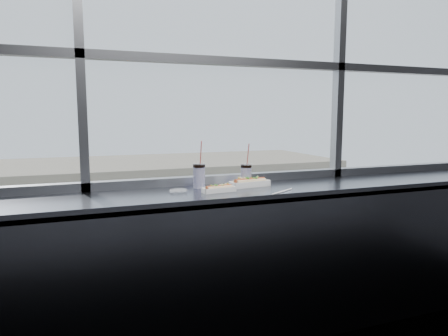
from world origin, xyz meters
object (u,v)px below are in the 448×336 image
object	(u,v)px
loose_straw	(282,191)
car_far_c	(239,269)
car_far_b	(136,284)
hotdog_tray_right	(250,183)
soda_cup_right	(246,174)
hotdog_tray_left	(219,189)
wrapper	(178,191)
tree_center	(105,243)
car_near_d	(267,321)
soda_cup_left	(199,174)
pedestrian_d	(219,250)
pedestrian_c	(156,265)
tree_right	(219,223)
car_near_e	(329,311)

from	to	relation	value
loose_straw	car_far_c	size ratio (longest dim) A/B	0.04
car_far_b	car_far_c	world-z (taller)	car_far_b
hotdog_tray_right	soda_cup_right	size ratio (longest dim) A/B	0.98
hotdog_tray_left	car_far_b	xyz separation A→B (m)	(2.55, 24.35, -11.08)
wrapper	tree_center	world-z (taller)	wrapper
car_near_d	soda_cup_left	bearing A→B (deg)	148.26
soda_cup_left	wrapper	bearing A→B (deg)	-145.90
soda_cup_left	car_far_c	distance (m)	28.57
car_near_d	tree_center	bearing A→B (deg)	29.93
hotdog_tray_left	pedestrian_d	world-z (taller)	hotdog_tray_left
car_far_b	car_far_c	size ratio (longest dim) A/B	1.03
soda_cup_right	pedestrian_c	world-z (taller)	soda_cup_right
car_far_c	tree_right	distance (m)	4.80
car_near_e	pedestrian_c	size ratio (longest dim) A/B	2.92
tree_right	loose_straw	bearing A→B (deg)	-108.82
soda_cup_left	loose_straw	bearing A→B (deg)	-36.11
hotdog_tray_right	pedestrian_d	xyz separation A→B (m)	(10.14, 28.97, -11.15)
pedestrian_c	tree_center	size ratio (longest dim) A/B	0.47
hotdog_tray_left	loose_straw	size ratio (longest dim) A/B	0.92
car_near_d	car_near_e	world-z (taller)	car_near_d
hotdog_tray_left	car_far_c	size ratio (longest dim) A/B	0.04
car_far_b	tree_right	distance (m)	8.94
car_near_d	car_near_e	size ratio (longest dim) A/B	1.18
car_near_d	tree_right	distance (m)	12.33
pedestrian_c	car_near_e	bearing A→B (deg)	126.96
loose_straw	pedestrian_d	distance (m)	32.85
hotdog_tray_right	hotdog_tray_left	bearing A→B (deg)	-163.75
soda_cup_left	pedestrian_c	world-z (taller)	soda_cup_left
car_far_b	pedestrian_c	distance (m)	3.55
hotdog_tray_left	tree_right	size ratio (longest dim) A/B	0.04
car_far_c	wrapper	bearing A→B (deg)	164.08
soda_cup_right	car_far_c	size ratio (longest dim) A/B	0.05
soda_cup_left	car_far_c	bearing A→B (deg)	66.71
hotdog_tray_right	tree_center	distance (m)	29.71
car_near_e	pedestrian_c	xyz separation A→B (m)	(-8.24, 10.95, 0.01)
hotdog_tray_left	tree_right	distance (m)	31.26
soda_cup_left	car_far_b	distance (m)	26.73
car_far_b	car_near_d	size ratio (longest dim) A/B	0.84
car_near_e	car_far_b	bearing A→B (deg)	58.35
car_far_c	tree_center	size ratio (longest dim) A/B	1.34
soda_cup_left	pedestrian_c	bearing A→B (deg)	80.33
soda_cup_left	car_near_d	world-z (taller)	soda_cup_left
pedestrian_c	hotdog_tray_left	bearing A→B (deg)	80.56
loose_straw	car_far_b	xyz separation A→B (m)	(2.16, 24.50, -11.07)
soda_cup_left	tree_right	world-z (taller)	soda_cup_left
pedestrian_c	car_far_b	bearing A→B (deg)	56.04
pedestrian_c	hotdog_tray_right	bearing A→B (deg)	81.09
pedestrian_d	tree_center	size ratio (longest dim) A/B	0.44
wrapper	pedestrian_d	bearing A→B (deg)	69.79
soda_cup_right	tree_center	distance (m)	29.70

